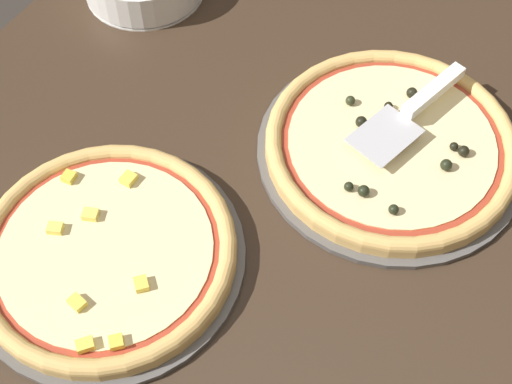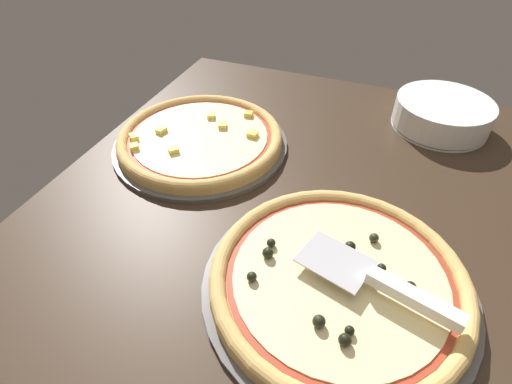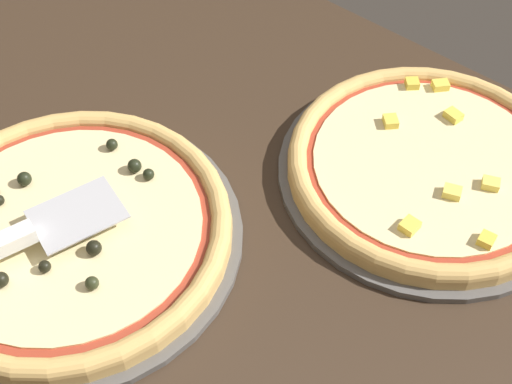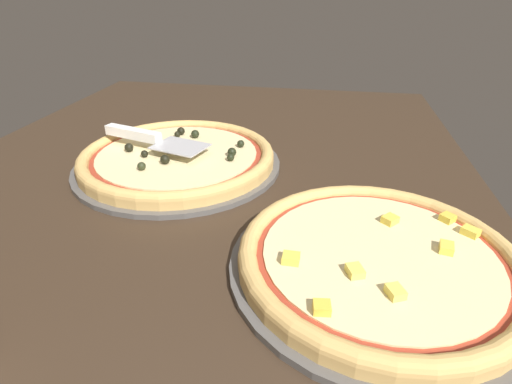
{
  "view_description": "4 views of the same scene",
  "coord_description": "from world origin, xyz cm",
  "px_view_note": "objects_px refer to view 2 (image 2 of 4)",
  "views": [
    {
      "loc": [
        -17.11,
        65.16,
        90.5
      ],
      "look_at": [
        12.67,
        13.09,
        3.0
      ],
      "focal_mm": 50.0,
      "sensor_mm": 36.0,
      "label": 1
    },
    {
      "loc": [
        -40.48,
        -7.5,
        52.71
      ],
      "look_at": [
        12.67,
        13.09,
        3.0
      ],
      "focal_mm": 28.0,
      "sensor_mm": 36.0,
      "label": 2
    },
    {
      "loc": [
        50.4,
        -30.6,
        71.03
      ],
      "look_at": [
        12.67,
        13.09,
        3.0
      ],
      "focal_mm": 50.0,
      "sensor_mm": 36.0,
      "label": 3
    },
    {
      "loc": [
        71.24,
        23.58,
        35.06
      ],
      "look_at": [
        12.67,
        13.09,
        3.0
      ],
      "focal_mm": 28.0,
      "sensor_mm": 36.0,
      "label": 4
    }
  ],
  "objects_px": {
    "pizza_front": "(339,279)",
    "serving_spatula": "(393,288)",
    "pizza_back": "(200,138)",
    "plate_stack": "(442,114)"
  },
  "relations": [
    {
      "from": "pizza_back",
      "to": "serving_spatula",
      "type": "height_order",
      "value": "serving_spatula"
    },
    {
      "from": "pizza_front",
      "to": "plate_stack",
      "type": "distance_m",
      "value": 0.58
    },
    {
      "from": "pizza_back",
      "to": "plate_stack",
      "type": "bearing_deg",
      "value": -60.47
    },
    {
      "from": "pizza_front",
      "to": "plate_stack",
      "type": "xyz_separation_m",
      "value": [
        0.56,
        -0.13,
        0.01
      ]
    },
    {
      "from": "pizza_back",
      "to": "plate_stack",
      "type": "height_order",
      "value": "plate_stack"
    },
    {
      "from": "pizza_front",
      "to": "serving_spatula",
      "type": "height_order",
      "value": "serving_spatula"
    },
    {
      "from": "pizza_front",
      "to": "plate_stack",
      "type": "relative_size",
      "value": 1.76
    },
    {
      "from": "pizza_back",
      "to": "serving_spatula",
      "type": "bearing_deg",
      "value": -122.28
    },
    {
      "from": "pizza_front",
      "to": "serving_spatula",
      "type": "distance_m",
      "value": 0.08
    },
    {
      "from": "pizza_front",
      "to": "plate_stack",
      "type": "height_order",
      "value": "plate_stack"
    }
  ]
}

